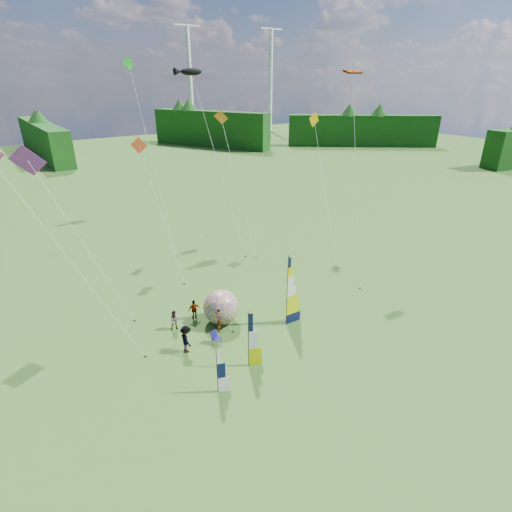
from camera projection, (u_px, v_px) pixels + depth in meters
ground at (304, 349)px, 26.30m from camera, size 220.00×220.00×0.00m
treeline_ring at (307, 296)px, 24.66m from camera, size 210.00×210.00×8.00m
turbine_left at (271, 82)px, 127.85m from camera, size 8.00×1.20×30.00m
turbine_right at (190, 82)px, 119.75m from camera, size 8.00×1.20×30.00m
feather_banner_main at (287, 293)px, 27.78m from camera, size 1.43×0.19×5.29m
side_banner_left at (248, 341)px, 23.94m from camera, size 1.00×0.52×3.79m
side_banner_far at (217, 372)px, 22.02m from camera, size 0.88×0.38×2.99m
bol_inflatable at (221, 307)px, 28.63m from camera, size 3.10×3.10×2.56m
spectator_a at (220, 320)px, 27.80m from camera, size 0.79×0.77×1.82m
spectator_b at (175, 320)px, 27.98m from camera, size 0.81×0.58×1.51m
spectator_c at (186, 339)px, 25.66m from camera, size 0.53×1.25×1.89m
spectator_d at (194, 309)px, 29.29m from camera, size 0.94×0.48×1.53m
camp_chair at (217, 338)px, 26.60m from camera, size 0.71×0.71×0.94m
kite_whale at (217, 154)px, 40.91m from camera, size 7.94×15.68×18.41m
kite_rainbow_delta at (81, 232)px, 27.67m from camera, size 9.23×10.68×13.09m
kite_parafoil at (357, 169)px, 33.67m from camera, size 9.63×11.62×18.48m
small_kite_red at (160, 206)px, 35.04m from camera, size 4.35×10.83×12.03m
small_kite_orange at (238, 180)px, 40.13m from camera, size 8.08×11.47×13.76m
small_kite_yellow at (325, 185)px, 38.56m from camera, size 8.21×11.81×13.76m
small_kite_pink at (69, 252)px, 23.33m from camera, size 10.03×10.26×14.05m
small_kite_green at (151, 152)px, 40.24m from camera, size 6.19×13.43×18.85m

